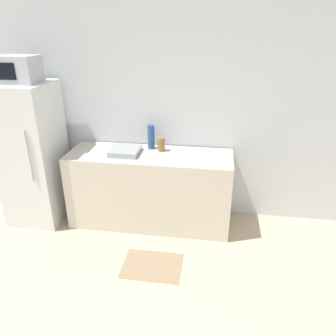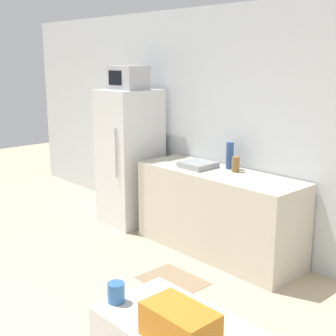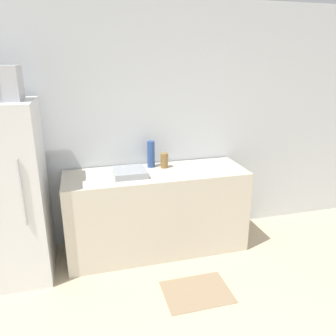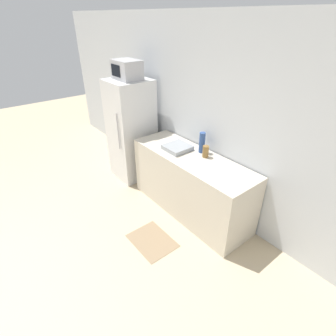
{
  "view_description": "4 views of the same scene",
  "coord_description": "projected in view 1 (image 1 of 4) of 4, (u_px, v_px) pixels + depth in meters",
  "views": [
    {
      "loc": [
        0.98,
        -0.36,
        2.28
      ],
      "look_at": [
        0.57,
        2.31,
        1.07
      ],
      "focal_mm": 35.0,
      "sensor_mm": 36.0,
      "label": 1
    },
    {
      "loc": [
        3.38,
        -0.53,
        2.06
      ],
      "look_at": [
        0.61,
        2.0,
        1.16
      ],
      "focal_mm": 50.0,
      "sensor_mm": 36.0,
      "label": 2
    },
    {
      "loc": [
        -0.47,
        -0.08,
        2.0
      ],
      "look_at": [
        0.19,
        2.39,
        1.15
      ],
      "focal_mm": 35.0,
      "sensor_mm": 36.0,
      "label": 3
    },
    {
      "loc": [
        2.46,
        0.86,
        2.53
      ],
      "look_at": [
        0.48,
        2.44,
        1.04
      ],
      "focal_mm": 28.0,
      "sensor_mm": 36.0,
      "label": 4
    }
  ],
  "objects": [
    {
      "name": "wall_back",
      "position": [
        135.0,
        111.0,
        3.93
      ],
      "size": [
        8.0,
        0.06,
        2.6
      ],
      "primitive_type": "cube",
      "color": "silver",
      "rests_on": "ground_plane"
    },
    {
      "name": "bottle_short",
      "position": [
        161.0,
        144.0,
        3.8
      ],
      "size": [
        0.08,
        0.08,
        0.16
      ],
      "primitive_type": "cylinder",
      "color": "olive",
      "rests_on": "counter"
    },
    {
      "name": "microwave",
      "position": [
        17.0,
        69.0,
        3.47
      ],
      "size": [
        0.45,
        0.33,
        0.28
      ],
      "color": "#BCBCC1",
      "rests_on": "refrigerator"
    },
    {
      "name": "kitchen_rug",
      "position": [
        152.0,
        265.0,
        3.34
      ],
      "size": [
        0.6,
        0.45,
        0.01
      ],
      "primitive_type": "cube",
      "color": "#937A5B",
      "rests_on": "ground_plane"
    },
    {
      "name": "counter",
      "position": [
        150.0,
        189.0,
        3.92
      ],
      "size": [
        1.89,
        0.63,
        0.89
      ],
      "primitive_type": "cube",
      "color": "beige",
      "rests_on": "ground_plane"
    },
    {
      "name": "refrigerator",
      "position": [
        33.0,
        155.0,
        3.88
      ],
      "size": [
        0.62,
        0.67,
        1.68
      ],
      "color": "silver",
      "rests_on": "ground_plane"
    },
    {
      "name": "bottle_tall",
      "position": [
        151.0,
        137.0,
        3.85
      ],
      "size": [
        0.08,
        0.08,
        0.29
      ],
      "primitive_type": "cylinder",
      "color": "#2D4C8C",
      "rests_on": "counter"
    },
    {
      "name": "sink_basin",
      "position": [
        125.0,
        151.0,
        3.75
      ],
      "size": [
        0.33,
        0.33,
        0.06
      ],
      "primitive_type": "cube",
      "color": "#9EA3A8",
      "rests_on": "counter"
    }
  ]
}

